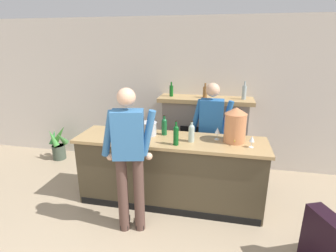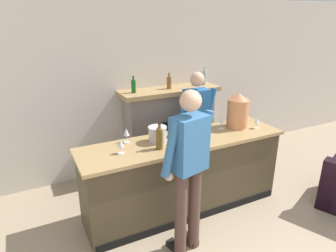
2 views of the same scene
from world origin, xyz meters
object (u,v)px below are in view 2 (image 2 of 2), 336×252
at_px(fireplace_stone, 169,128).
at_px(wine_bottle_burgundy_dark, 159,137).
at_px(wine_bottle_riesling_slim, 202,132).
at_px(wine_bottle_cabernet_heavy, 207,127).
at_px(wine_glass_front_left, 126,133).
at_px(wine_glass_mid_counter, 222,120).
at_px(wine_glass_by_dispenser, 257,121).
at_px(wine_bottle_chardonnay_pale, 171,127).
at_px(copper_dispenser, 238,110).
at_px(wine_glass_near_bucket, 121,144).
at_px(ice_bucket_steel, 157,134).
at_px(person_customer, 188,168).
at_px(person_bartender, 196,123).

distance_m(fireplace_stone, wine_bottle_burgundy_dark, 1.60).
bearing_deg(wine_bottle_riesling_slim, fireplace_stone, 78.94).
bearing_deg(wine_bottle_cabernet_heavy, wine_glass_front_left, 163.61).
bearing_deg(wine_glass_mid_counter, wine_glass_by_dispenser, -24.58).
bearing_deg(fireplace_stone, wine_bottle_chardonnay_pale, -116.12).
xyz_separation_m(wine_bottle_burgundy_dark, wine_glass_by_dispenser, (1.49, 0.02, -0.04)).
relative_size(wine_bottle_chardonnay_pale, wine_glass_by_dispenser, 1.93).
distance_m(copper_dispenser, wine_glass_near_bucket, 1.72).
height_order(wine_bottle_chardonnay_pale, wine_glass_mid_counter, wine_bottle_chardonnay_pale).
xyz_separation_m(wine_bottle_riesling_slim, wine_glass_mid_counter, (0.53, 0.32, -0.02)).
relative_size(ice_bucket_steel, wine_bottle_burgundy_dark, 0.71).
distance_m(wine_bottle_cabernet_heavy, wine_bottle_burgundy_dark, 0.71).
height_order(wine_glass_mid_counter, wine_glass_by_dispenser, wine_glass_mid_counter).
distance_m(person_customer, ice_bucket_steel, 0.79).
bearing_deg(wine_glass_by_dispenser, wine_bottle_burgundy_dark, -179.26).
bearing_deg(ice_bucket_steel, wine_glass_mid_counter, 1.15).
xyz_separation_m(ice_bucket_steel, wine_glass_front_left, (-0.35, 0.15, 0.03)).
distance_m(ice_bucket_steel, wine_glass_front_left, 0.38).
bearing_deg(person_customer, wine_glass_near_bucket, 126.39).
relative_size(wine_bottle_chardonnay_pale, wine_glass_front_left, 1.65).
xyz_separation_m(wine_glass_front_left, wine_glass_near_bucket, (-0.16, -0.28, -0.01)).
relative_size(wine_bottle_burgundy_dark, wine_glass_mid_counter, 1.90).
xyz_separation_m(wine_bottle_cabernet_heavy, wine_glass_near_bucket, (-1.15, 0.01, -0.01)).
xyz_separation_m(copper_dispenser, wine_glass_mid_counter, (-0.23, 0.04, -0.12)).
bearing_deg(wine_glass_near_bucket, wine_bottle_riesling_slim, -10.23).
height_order(person_customer, copper_dispenser, person_customer).
height_order(ice_bucket_steel, wine_bottle_riesling_slim, wine_bottle_riesling_slim).
relative_size(person_customer, wine_bottle_riesling_slim, 5.52).
bearing_deg(person_customer, wine_bottle_cabernet_heavy, 44.74).
xyz_separation_m(wine_glass_by_dispenser, wine_glass_near_bucket, (-1.93, 0.06, 0.01)).
distance_m(ice_bucket_steel, wine_bottle_burgundy_dark, 0.22).
xyz_separation_m(fireplace_stone, wine_glass_by_dispenser, (0.69, -1.29, 0.42)).
bearing_deg(wine_glass_by_dispenser, wine_bottle_riesling_slim, -173.22).
bearing_deg(fireplace_stone, wine_glass_mid_counter, -77.00).
height_order(ice_bucket_steel, wine_bottle_burgundy_dark, wine_bottle_burgundy_dark).
height_order(fireplace_stone, wine_glass_by_dispenser, fireplace_stone).
relative_size(person_bartender, wine_bottle_cabernet_heavy, 5.87).
height_order(fireplace_stone, wine_bottle_riesling_slim, fireplace_stone).
relative_size(wine_bottle_cabernet_heavy, wine_bottle_burgundy_dark, 0.90).
relative_size(person_bartender, copper_dispenser, 3.59).
distance_m(copper_dispenser, wine_glass_by_dispenser, 0.30).
xyz_separation_m(wine_bottle_cabernet_heavy, wine_glass_front_left, (-0.98, 0.29, -0.01)).
distance_m(person_bartender, ice_bucket_steel, 1.02).
distance_m(person_bartender, wine_glass_near_bucket, 1.52).
relative_size(wine_glass_mid_counter, wine_glass_by_dispenser, 1.11).
xyz_separation_m(copper_dispenser, wine_bottle_cabernet_heavy, (-0.57, -0.12, -0.11)).
bearing_deg(wine_glass_by_dispenser, person_customer, -157.16).
height_order(wine_bottle_cabernet_heavy, wine_glass_front_left, wine_bottle_cabernet_heavy).
xyz_separation_m(wine_bottle_riesling_slim, wine_bottle_burgundy_dark, (-0.52, 0.10, 0.00)).
xyz_separation_m(wine_bottle_burgundy_dark, wine_glass_near_bucket, (-0.44, 0.08, -0.03)).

